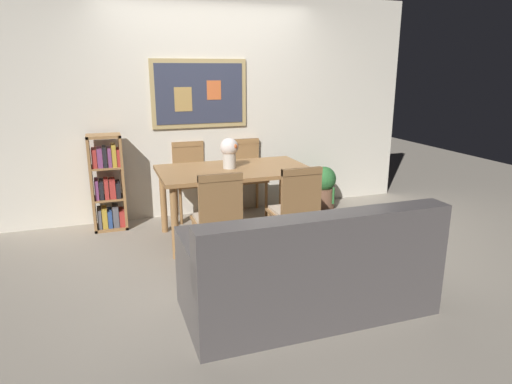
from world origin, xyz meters
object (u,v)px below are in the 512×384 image
dining_chair_far_right (247,170)px  bookshelf (108,185)px  dining_chair_far_left (190,174)px  flower_vase (229,151)px  dining_chair_near_right (296,206)px  dining_table (234,177)px  dining_chair_near_left (218,213)px  potted_ivy (324,187)px  leather_couch (310,273)px

dining_chair_far_right → bookshelf: size_ratio=0.85×
dining_chair_far_left → flower_vase: size_ratio=2.87×
dining_chair_far_left → dining_chair_near_right: size_ratio=1.00×
dining_chair_far_right → bookshelf: (-1.65, -0.09, -0.03)m
dining_table → bookshelf: (-1.26, 0.70, -0.15)m
dining_chair_near_left → flower_vase: (0.34, 0.80, 0.39)m
dining_chair_near_left → potted_ivy: 2.26m
dining_chair_far_right → leather_couch: bearing=-97.3°
dining_chair_far_left → potted_ivy: dining_chair_far_left is taller
flower_vase → dining_chair_far_right: bearing=60.5°
dining_chair_far_right → potted_ivy: (0.99, -0.17, -0.26)m
dining_chair_near_right → flower_vase: bearing=116.3°
bookshelf → leather_couch: bearing=-60.9°
dining_chair_near_left → potted_ivy: size_ratio=1.68×
dining_chair_far_left → bookshelf: bookshelf is taller
dining_table → potted_ivy: (1.38, 0.62, -0.38)m
leather_couch → bookshelf: bookshelf is taller
dining_chair_far_left → bookshelf: bearing=-172.5°
dining_table → flower_vase: bearing=144.3°
dining_table → dining_chair_far_left: dining_chair_far_left is taller
bookshelf → flower_vase: (1.22, -0.67, 0.43)m
dining_table → dining_chair_near_right: dining_chair_near_right is taller
dining_chair_far_left → dining_chair_near_left: size_ratio=1.00×
dining_chair_far_right → dining_chair_near_right: bearing=-91.0°
leather_couch → flower_vase: 1.82m
dining_chair_near_left → potted_ivy: (1.76, 1.39, -0.26)m
dining_chair_near_right → flower_vase: size_ratio=2.87×
dining_chair_far_left → potted_ivy: bearing=-6.8°
dining_chair_near_left → bookshelf: bookshelf is taller
leather_couch → bookshelf: (-1.33, 2.38, 0.19)m
dining_chair_far_left → dining_chair_near_right: 1.75m
potted_ivy → dining_chair_near_left: bearing=-141.6°
dining_table → leather_couch: size_ratio=0.87×
dining_table → dining_chair_near_right: (0.36, -0.78, -0.12)m
dining_chair_near_right → leather_couch: 0.97m
dining_chair_near_right → dining_table: bearing=114.7°
bookshelf → dining_chair_far_left: bearing=7.5°
dining_table → potted_ivy: 1.56m
dining_chair_far_left → leather_couch: (0.38, -2.51, -0.22)m
potted_ivy → dining_chair_near_right: bearing=-125.9°
flower_vase → dining_chair_near_right: bearing=-63.7°
dining_table → dining_chair_far_right: size_ratio=1.72×
potted_ivy → flower_vase: size_ratio=1.71×
dining_table → dining_chair_far_left: bearing=110.7°
dining_chair_far_left → dining_chair_near_left: 1.60m
dining_chair_far_left → potted_ivy: (1.69, -0.20, -0.26)m
dining_chair_far_left → bookshelf: size_ratio=0.85×
dining_chair_near_right → dining_chair_near_left: size_ratio=1.00×
dining_chair_far_right → dining_chair_far_left: 0.70m
dining_table → dining_chair_near_right: 0.87m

